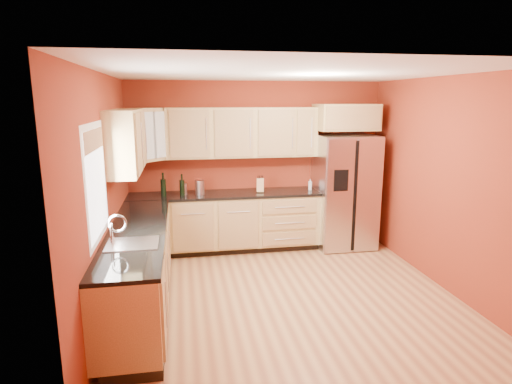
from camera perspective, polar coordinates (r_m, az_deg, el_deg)
floor at (r=5.34m, az=3.95°, el=-13.52°), size 4.00×4.00×0.00m
ceiling at (r=4.82m, az=4.42°, el=15.58°), size 4.00×4.00×0.00m
wall_back at (r=6.84m, az=0.07°, el=3.68°), size 4.00×0.04×2.60m
wall_front at (r=3.08m, az=13.36°, el=-7.33°), size 4.00×0.04×2.60m
wall_left at (r=4.84m, az=-19.47°, el=-0.60°), size 0.04×4.00×2.60m
wall_right at (r=5.74m, az=23.94°, el=0.96°), size 0.04×4.00×2.60m
base_cabinets_back at (r=6.66m, az=-4.15°, el=-4.17°), size 2.90×0.60×0.88m
base_cabinets_left at (r=5.05m, az=-15.36°, el=-10.05°), size 0.60×2.80×0.88m
countertop_back at (r=6.54m, az=-4.20°, el=-0.32°), size 2.90×0.62×0.04m
countertop_left at (r=4.89m, az=-15.54°, el=-5.05°), size 0.62×2.80×0.04m
upper_cabinets_back at (r=6.58m, az=-1.84°, el=7.94°), size 2.30×0.33×0.75m
upper_cabinets_left at (r=5.44m, az=-16.94°, el=6.53°), size 0.33×1.35×0.75m
corner_upper_cabinet at (r=6.37m, az=-14.48°, el=7.42°), size 0.67×0.67×0.75m
over_fridge_cabinet at (r=6.85m, az=11.88°, el=9.74°), size 0.92×0.60×0.40m
refrigerator at (r=6.93m, az=11.69°, el=0.08°), size 0.90×0.75×1.78m
window at (r=4.30m, az=-20.48°, el=1.20°), size 0.03×0.90×1.00m
sink_faucet at (r=4.37m, az=-16.26°, el=-4.84°), size 0.50×0.42×0.30m
canister_left at (r=6.45m, az=-7.51°, el=0.62°), size 0.14×0.14×0.22m
canister_right at (r=6.48m, az=-9.64°, el=0.38°), size 0.13×0.13×0.17m
wine_bottle_a at (r=6.39m, az=-9.84°, el=0.93°), size 0.09×0.09×0.33m
wine_bottle_b at (r=6.41m, az=-12.26°, el=0.98°), size 0.09×0.09×0.35m
knife_block at (r=6.58m, az=0.57°, el=0.92°), size 0.12×0.12×0.21m
soap_dispenser at (r=6.77m, az=7.23°, el=0.98°), size 0.08×0.08×0.17m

